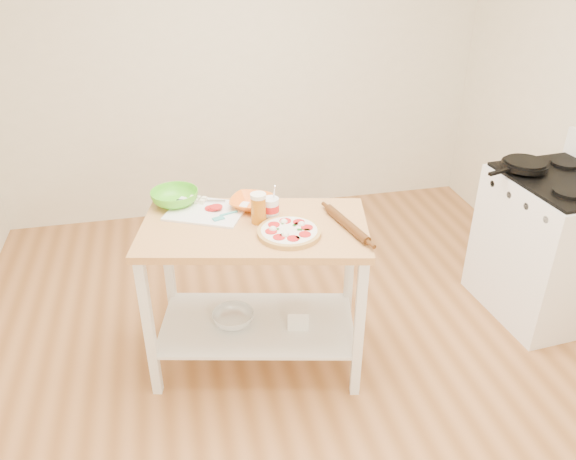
# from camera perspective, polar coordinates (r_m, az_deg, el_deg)

# --- Properties ---
(room_shell) EXTENTS (4.04, 4.54, 2.74)m
(room_shell) POSITION_cam_1_polar(r_m,az_deg,el_deg) (2.53, 2.42, 7.22)
(room_shell) COLOR #B17441
(room_shell) RESTS_ON ground
(prep_island) EXTENTS (1.29, 0.88, 0.90)m
(prep_island) POSITION_cam_1_polar(r_m,az_deg,el_deg) (3.04, -3.31, -3.65)
(prep_island) COLOR tan
(prep_island) RESTS_ON ground
(gas_stove) EXTENTS (0.70, 0.80, 1.11)m
(gas_stove) POSITION_cam_1_polar(r_m,az_deg,el_deg) (3.93, 25.02, -1.46)
(gas_stove) COLOR white
(gas_stove) RESTS_ON ground
(skillet) EXTENTS (0.43, 0.28, 0.03)m
(skillet) POSITION_cam_1_polar(r_m,az_deg,el_deg) (3.73, 22.85, 6.10)
(skillet) COLOR black
(skillet) RESTS_ON gas_stove
(pizza) EXTENTS (0.32, 0.32, 0.05)m
(pizza) POSITION_cam_1_polar(r_m,az_deg,el_deg) (2.82, 0.10, -0.15)
(pizza) COLOR tan
(pizza) RESTS_ON prep_island
(cutting_board) EXTENTS (0.49, 0.44, 0.04)m
(cutting_board) POSITION_cam_1_polar(r_m,az_deg,el_deg) (3.07, -8.29, 1.99)
(cutting_board) COLOR white
(cutting_board) RESTS_ON prep_island
(spatula) EXTENTS (0.14, 0.09, 0.01)m
(spatula) POSITION_cam_1_polar(r_m,az_deg,el_deg) (2.99, -6.53, 1.45)
(spatula) COLOR teal
(spatula) RESTS_ON cutting_board
(knife) EXTENTS (0.27, 0.07, 0.01)m
(knife) POSITION_cam_1_polar(r_m,az_deg,el_deg) (3.16, -9.52, 2.91)
(knife) COLOR silver
(knife) RESTS_ON cutting_board
(orange_bowl) EXTENTS (0.31, 0.31, 0.06)m
(orange_bowl) POSITION_cam_1_polar(r_m,az_deg,el_deg) (3.08, -3.72, 2.77)
(orange_bowl) COLOR orange
(orange_bowl) RESTS_ON prep_island
(green_bowl) EXTENTS (0.29, 0.29, 0.08)m
(green_bowl) POSITION_cam_1_polar(r_m,az_deg,el_deg) (3.17, -11.43, 3.25)
(green_bowl) COLOR #52C523
(green_bowl) RESTS_ON prep_island
(beer_pint) EXTENTS (0.08, 0.08, 0.16)m
(beer_pint) POSITION_cam_1_polar(r_m,az_deg,el_deg) (2.90, -3.02, 2.24)
(beer_pint) COLOR #B06210
(beer_pint) RESTS_ON prep_island
(yogurt_tub) EXTENTS (0.09, 0.09, 0.19)m
(yogurt_tub) POSITION_cam_1_polar(r_m,az_deg,el_deg) (2.97, -1.77, 2.30)
(yogurt_tub) COLOR white
(yogurt_tub) RESTS_ON prep_island
(rolling_pin) EXTENTS (0.13, 0.39, 0.05)m
(rolling_pin) POSITION_cam_1_polar(r_m,az_deg,el_deg) (2.89, 6.00, 0.58)
(rolling_pin) COLOR #502C12
(rolling_pin) RESTS_ON prep_island
(shelf_glass_bowl) EXTENTS (0.33, 0.33, 0.07)m
(shelf_glass_bowl) POSITION_cam_1_polar(r_m,az_deg,el_deg) (3.25, -5.60, -8.91)
(shelf_glass_bowl) COLOR silver
(shelf_glass_bowl) RESTS_ON prep_island
(shelf_bin) EXTENTS (0.14, 0.14, 0.12)m
(shelf_bin) POSITION_cam_1_polar(r_m,az_deg,el_deg) (3.22, 1.03, -8.74)
(shelf_bin) COLOR white
(shelf_bin) RESTS_ON prep_island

